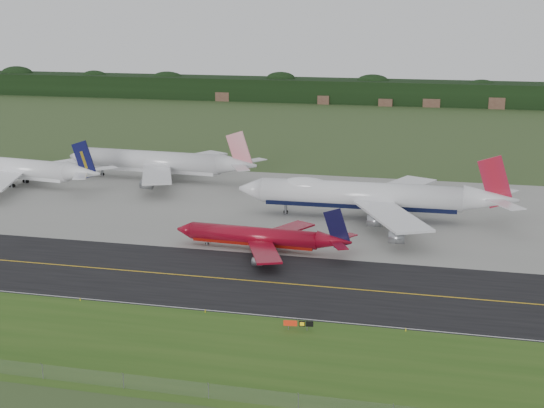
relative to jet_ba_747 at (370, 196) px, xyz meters
The scene contains 16 objects.
ground 47.90m from the jet_ba_747, 111.33° to the right, with size 600.00×600.00×0.00m, color #2F4420.
grass_verge 81.36m from the jet_ba_747, 102.31° to the right, with size 400.00×30.00×0.01m, color #2D5318.
taxiway 51.62m from the jet_ba_747, 109.71° to the right, with size 400.00×32.00×0.02m, color black.
apron 19.42m from the jet_ba_747, 158.81° to the left, with size 400.00×78.00×0.01m, color gray.
taxiway_centreline 51.62m from the jet_ba_747, 109.71° to the right, with size 400.00×0.40×0.00m, color gold.
taxiway_edge_line 66.34m from the jet_ba_747, 105.17° to the right, with size 400.00×0.25×0.00m, color silver.
perimeter_fence 94.02m from the jet_ba_747, 100.62° to the right, with size 320.00×0.10×320.00m.
horizon_treeline 230.12m from the jet_ba_747, 94.31° to the left, with size 700.00×25.00×12.00m.
jet_ba_747 is the anchor object (origin of this frame).
jet_red_737 35.60m from the jet_ba_747, 123.06° to the right, with size 38.52×31.40×10.41m.
jet_navy_gold 103.39m from the jet_ba_747, behind, with size 56.46×48.75×14.57m.
jet_star_tail 70.86m from the jet_ba_747, 156.19° to the left, with size 60.15×50.30×15.87m.
taxiway_sign 68.56m from the jet_ba_747, 93.43° to the right, with size 4.73×0.78×1.58m.
edge_marker_left 78.34m from the jet_ba_747, 123.99° to the right, with size 0.16×0.16×0.50m, color yellow.
edge_marker_center 68.25m from the jet_ba_747, 107.75° to the right, with size 0.16×0.16×0.50m, color yellow.
edge_marker_right 66.24m from the jet_ba_747, 78.98° to the right, with size 0.16×0.16×0.50m, color yellow.
Camera 1 is at (34.56, -133.47, 49.83)m, focal length 50.00 mm.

